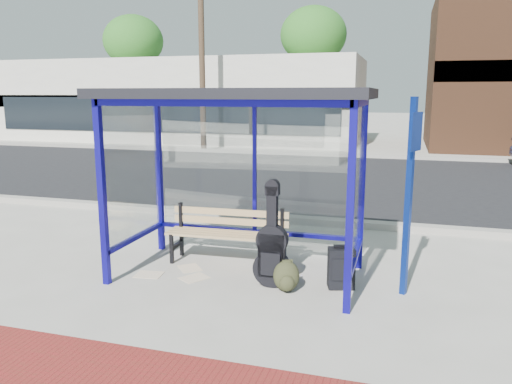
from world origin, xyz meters
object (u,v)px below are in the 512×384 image
(bench, at_px, (228,231))
(guitar_bag, at_px, (272,250))
(suitcase, at_px, (341,268))
(backpack, at_px, (286,277))

(bench, relative_size, guitar_bag, 1.35)
(guitar_bag, xyz_separation_m, suitcase, (0.83, 0.18, -0.21))
(bench, distance_m, backpack, 1.34)
(guitar_bag, relative_size, suitcase, 2.30)
(backpack, bearing_deg, bench, 125.32)
(guitar_bag, relative_size, backpack, 3.34)
(suitcase, bearing_deg, bench, 146.30)
(guitar_bag, distance_m, backpack, 0.37)
(suitcase, bearing_deg, backpack, -171.73)
(bench, xyz_separation_m, guitar_bag, (0.83, -0.70, 0.01))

